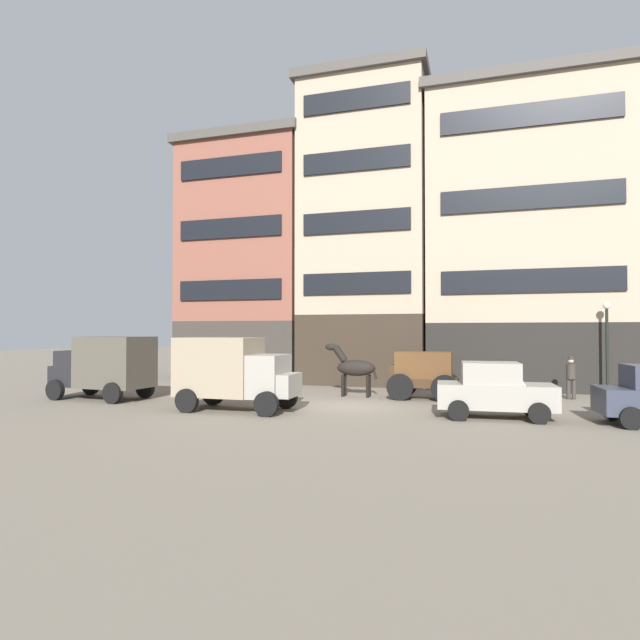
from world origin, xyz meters
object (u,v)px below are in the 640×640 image
pedestrian_officer (571,376)px  streetlamp_curbside (607,335)px  delivery_truck_near (234,371)px  fire_hydrant_curbside (392,383)px  cargo_wagon (422,372)px  sedan_dark (494,390)px  draft_horse (354,367)px  delivery_truck_far (104,365)px

pedestrian_officer → streetlamp_curbside: 2.68m
delivery_truck_near → fire_hydrant_curbside: bearing=58.0°
streetlamp_curbside → fire_hydrant_curbside: size_ratio=4.96×
pedestrian_officer → fire_hydrant_curbside: pedestrian_officer is taller
delivery_truck_near → fire_hydrant_curbside: size_ratio=5.25×
cargo_wagon → sedan_dark: size_ratio=0.77×
draft_horse → fire_hydrant_curbside: (1.31, 2.28, -0.84)m
draft_horse → fire_hydrant_curbside: bearing=60.0°
cargo_wagon → pedestrian_officer: size_ratio=1.62×
cargo_wagon → streetlamp_curbside: bearing=22.0°
delivery_truck_far → pedestrian_officer: (18.69, 5.69, -0.44)m
delivery_truck_far → pedestrian_officer: delivery_truck_far is taller
cargo_wagon → fire_hydrant_curbside: size_ratio=3.50×
delivery_truck_near → delivery_truck_far: size_ratio=0.98×
draft_horse → fire_hydrant_curbside: size_ratio=2.82×
sedan_dark → fire_hydrant_curbside: size_ratio=4.57×
pedestrian_officer → fire_hydrant_curbside: 7.61m
delivery_truck_far → streetlamp_curbside: bearing=18.9°
delivery_truck_far → fire_hydrant_curbside: (11.12, 6.18, -1.00)m
streetlamp_curbside → fire_hydrant_curbside: (-9.21, -0.79, -2.24)m
draft_horse → fire_hydrant_curbside: 2.76m
cargo_wagon → draft_horse: size_ratio=1.24×
draft_horse → streetlamp_curbside: size_ratio=0.57×
draft_horse → delivery_truck_far: size_ratio=0.53×
cargo_wagon → delivery_truck_far: (-12.76, -3.90, 0.28)m
cargo_wagon → sedan_dark: (2.73, -4.00, -0.23)m
draft_horse → sedan_dark: 6.96m
draft_horse → sedan_dark: bearing=-35.2°
pedestrian_officer → draft_horse: bearing=-168.7°
draft_horse → cargo_wagon: bearing=-0.0°
sedan_dark → streetlamp_curbside: 8.74m
cargo_wagon → fire_hydrant_curbside: (-1.64, 2.28, -0.72)m
delivery_truck_near → streetlamp_curbside: (13.77, 8.10, 1.25)m
delivery_truck_far → sedan_dark: bearing=-0.4°
cargo_wagon → draft_horse: bearing=180.0°
cargo_wagon → draft_horse: 2.95m
delivery_truck_near → sedan_dark: (8.93, 1.03, -0.51)m
cargo_wagon → draft_horse: (-2.95, 0.00, 0.12)m
pedestrian_officer → fire_hydrant_curbside: (-7.57, 0.49, -0.55)m
delivery_truck_near → fire_hydrant_curbside: delivery_truck_near is taller
streetlamp_curbside → pedestrian_officer: bearing=-141.8°
fire_hydrant_curbside → sedan_dark: bearing=-55.2°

